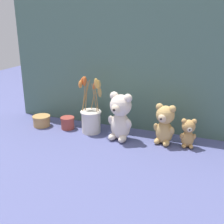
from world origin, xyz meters
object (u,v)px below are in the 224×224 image
teddy_bear_large (120,116)px  decorative_tin_tall (41,121)px  teddy_bear_small (188,132)px  flower_vase (91,117)px  decorative_tin_short (68,123)px  teddy_bear_medium (165,124)px

teddy_bear_large → decorative_tin_tall: 0.52m
teddy_bear_small → decorative_tin_tall: teddy_bear_small is taller
flower_vase → decorative_tin_short: size_ratio=3.99×
flower_vase → decorative_tin_short: bearing=-178.4°
teddy_bear_large → decorative_tin_tall: teddy_bear_large is taller
teddy_bear_small → flower_vase: bearing=179.6°
flower_vase → teddy_bear_medium: bearing=-0.7°
teddy_bear_small → flower_vase: (-0.54, 0.00, 0.01)m
flower_vase → decorative_tin_short: (-0.15, -0.00, -0.06)m
flower_vase → decorative_tin_tall: bearing=-176.1°
flower_vase → teddy_bear_large: bearing=-10.9°
decorative_tin_tall → decorative_tin_short: decorative_tin_short is taller
teddy_bear_large → teddy_bear_medium: size_ratio=1.21×
teddy_bear_large → teddy_bear_medium: bearing=7.6°
teddy_bear_medium → flower_vase: size_ratio=0.66×
teddy_bear_medium → teddy_bear_small: 0.13m
teddy_bear_medium → flower_vase: (-0.42, 0.01, -0.02)m
teddy_bear_large → flower_vase: (-0.19, 0.04, -0.04)m
teddy_bear_large → teddy_bear_small: size_ratio=1.70×
teddy_bear_small → decorative_tin_tall: size_ratio=1.44×
teddy_bear_small → teddy_bear_large: bearing=-174.7°
teddy_bear_large → decorative_tin_tall: (-0.51, 0.01, -0.10)m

